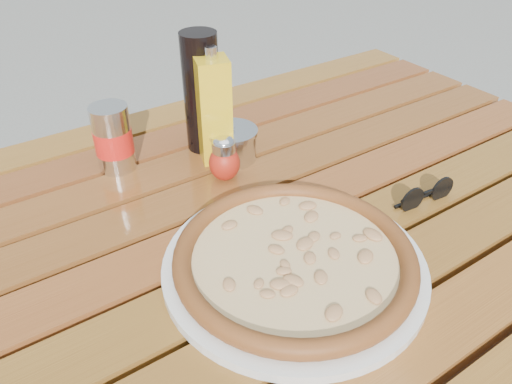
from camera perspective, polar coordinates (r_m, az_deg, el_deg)
table at (r=0.84m, az=0.77°, el=-6.58°), size 1.40×0.90×0.75m
plate at (r=0.69m, az=4.37°, el=-8.35°), size 0.43×0.43×0.01m
pizza at (r=0.68m, az=4.43°, el=-7.39°), size 0.36×0.36×0.03m
pepper_shaker at (r=0.85m, az=-3.65°, el=3.78°), size 0.06×0.06×0.08m
oregano_shaker at (r=0.93m, az=-4.66°, el=6.37°), size 0.06×0.06×0.08m
dark_bottle at (r=0.92m, az=-6.23°, el=11.19°), size 0.09×0.09×0.22m
soda_can at (r=0.91m, az=-16.00°, el=5.86°), size 0.07×0.07×0.12m
olive_oil_cruet at (r=0.89m, az=-4.84°, el=9.29°), size 0.07×0.07×0.21m
parmesan_tin at (r=0.92m, az=-2.79°, el=5.55°), size 0.12×0.12×0.07m
sunglasses at (r=0.85m, az=18.85°, el=-0.30°), size 0.11×0.03×0.04m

